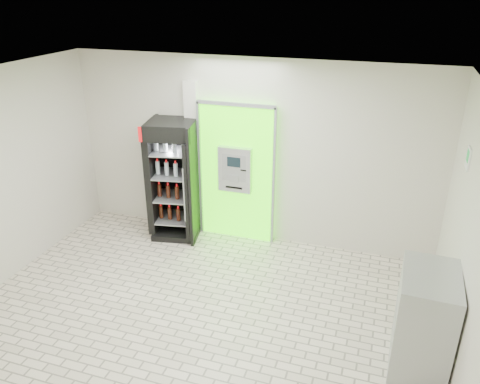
% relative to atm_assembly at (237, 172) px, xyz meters
% --- Properties ---
extents(ground, '(6.00, 6.00, 0.00)m').
position_rel_atm_assembly_xyz_m(ground, '(0.20, -2.41, -1.17)').
color(ground, beige).
rests_on(ground, ground).
extents(room_shell, '(6.00, 6.00, 6.00)m').
position_rel_atm_assembly_xyz_m(room_shell, '(0.20, -2.41, 0.67)').
color(room_shell, beige).
rests_on(room_shell, ground).
extents(atm_assembly, '(1.30, 0.24, 2.33)m').
position_rel_atm_assembly_xyz_m(atm_assembly, '(0.00, 0.00, 0.00)').
color(atm_assembly, '#43FF08').
rests_on(atm_assembly, ground).
extents(pillar, '(0.22, 0.11, 2.60)m').
position_rel_atm_assembly_xyz_m(pillar, '(-0.78, 0.04, 0.13)').
color(pillar, silver).
rests_on(pillar, ground).
extents(beverage_cooler, '(0.87, 0.82, 2.01)m').
position_rel_atm_assembly_xyz_m(beverage_cooler, '(-1.00, -0.25, -0.21)').
color(beverage_cooler, black).
rests_on(beverage_cooler, ground).
extents(steel_cabinet, '(0.63, 0.91, 1.19)m').
position_rel_atm_assembly_xyz_m(steel_cabinet, '(2.89, -2.19, -0.58)').
color(steel_cabinet, '#A4A6AB').
rests_on(steel_cabinet, ground).
extents(exit_sign, '(0.02, 0.22, 0.26)m').
position_rel_atm_assembly_xyz_m(exit_sign, '(3.19, -1.01, 0.95)').
color(exit_sign, white).
rests_on(exit_sign, room_shell).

